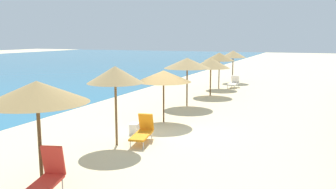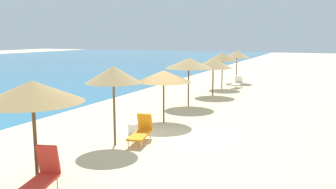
% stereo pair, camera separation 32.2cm
% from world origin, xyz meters
% --- Properties ---
extents(ground_plane, '(160.00, 160.00, 0.00)m').
position_xyz_m(ground_plane, '(0.00, 0.00, 0.00)').
color(ground_plane, beige).
extents(beach_umbrella_3, '(2.64, 2.64, 2.81)m').
position_xyz_m(beach_umbrella_3, '(-6.78, 0.60, 2.52)').
color(beach_umbrella_3, brown).
rests_on(beach_umbrella_3, ground_plane).
extents(beach_umbrella_4, '(2.01, 2.01, 2.89)m').
position_xyz_m(beach_umbrella_4, '(-2.85, 0.65, 2.57)').
color(beach_umbrella_4, brown).
rests_on(beach_umbrella_4, ground_plane).
extents(beach_umbrella_5, '(2.51, 2.51, 2.41)m').
position_xyz_m(beach_umbrella_5, '(1.06, 0.47, 2.14)').
color(beach_umbrella_5, brown).
rests_on(beach_umbrella_5, ground_plane).
extents(beach_umbrella_6, '(2.64, 2.64, 2.75)m').
position_xyz_m(beach_umbrella_6, '(5.20, 0.81, 2.44)').
color(beach_umbrella_6, brown).
rests_on(beach_umbrella_6, ground_plane).
extents(beach_umbrella_7, '(2.53, 2.53, 2.53)m').
position_xyz_m(beach_umbrella_7, '(9.25, 0.58, 2.19)').
color(beach_umbrella_7, brown).
rests_on(beach_umbrella_7, ground_plane).
extents(beach_umbrella_8, '(2.29, 2.29, 2.73)m').
position_xyz_m(beach_umbrella_8, '(12.80, 0.92, 2.42)').
color(beach_umbrella_8, brown).
rests_on(beach_umbrella_8, ground_plane).
extents(beach_umbrella_9, '(2.20, 2.20, 2.74)m').
position_xyz_m(beach_umbrella_9, '(16.95, 0.77, 2.43)').
color(beach_umbrella_9, brown).
rests_on(beach_umbrella_9, ground_plane).
extents(lounge_chair_0, '(1.43, 0.71, 0.92)m').
position_xyz_m(lounge_chair_0, '(13.69, -0.03, 0.39)').
color(lounge_chair_0, white).
rests_on(lounge_chair_0, ground_plane).
extents(lounge_chair_1, '(1.48, 0.91, 1.19)m').
position_xyz_m(lounge_chair_1, '(-7.20, 0.05, 0.51)').
color(lounge_chair_1, red).
rests_on(lounge_chair_1, ground_plane).
extents(lounge_chair_3, '(1.65, 0.86, 1.01)m').
position_xyz_m(lounge_chair_3, '(-2.13, -0.05, 0.41)').
color(lounge_chair_3, orange).
rests_on(lounge_chair_3, ground_plane).
extents(cooler_box, '(0.48, 0.39, 0.42)m').
position_xyz_m(cooler_box, '(-1.20, 0.79, 0.21)').
color(cooler_box, white).
rests_on(cooler_box, ground_plane).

